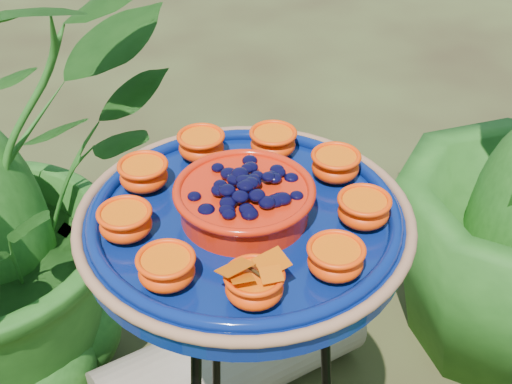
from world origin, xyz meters
TOP-DOWN VIEW (x-y plane):
  - feeder_dish at (-0.03, -0.02)m, footprint 0.49×0.49m
  - driftwood_log at (0.01, 0.38)m, footprint 0.67×0.41m

SIDE VIEW (x-z plane):
  - driftwood_log at x=0.01m, z-range 0.00..0.21m
  - feeder_dish at x=-0.03m, z-range 0.80..0.90m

